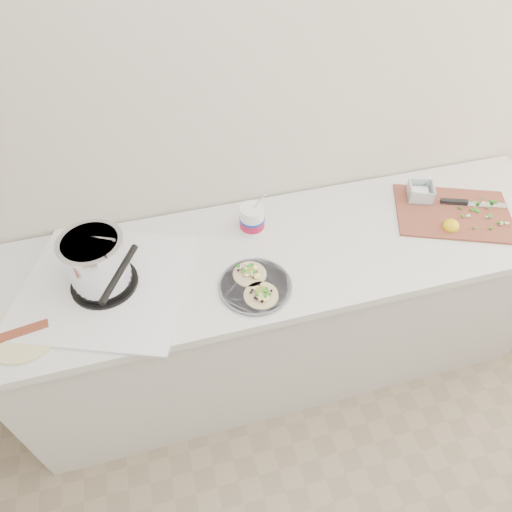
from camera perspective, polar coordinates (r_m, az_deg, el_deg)
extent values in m
cube|color=beige|center=(1.83, 2.37, 16.80)|extent=(3.50, 0.05, 2.60)
cube|color=silver|center=(2.22, 3.90, -6.99)|extent=(2.40, 0.62, 0.86)
cube|color=silver|center=(1.86, 4.77, 0.67)|extent=(2.44, 0.66, 0.04)
cube|color=silver|center=(1.79, -18.28, -3.47)|extent=(0.76, 0.74, 0.01)
cylinder|color=black|center=(1.78, -18.38, -3.19)|extent=(0.25, 0.25, 0.01)
torus|color=black|center=(1.77, -18.51, -2.84)|extent=(0.21, 0.21, 0.02)
cylinder|color=silver|center=(1.69, -19.34, -0.52)|extent=(0.21, 0.21, 0.19)
cylinder|color=#57575E|center=(1.70, -0.10, -3.80)|extent=(0.26, 0.26, 0.01)
cylinder|color=#57575E|center=(1.69, -0.10, -3.69)|extent=(0.27, 0.27, 0.00)
cylinder|color=white|center=(1.87, -0.48, 4.60)|extent=(0.10, 0.10, 0.12)
cylinder|color=#A71232|center=(1.88, -0.48, 4.29)|extent=(0.10, 0.10, 0.04)
cylinder|color=#192D99|center=(1.87, -0.48, 4.71)|extent=(0.10, 0.10, 0.01)
cube|color=brown|center=(2.16, 23.40, 4.97)|extent=(0.57, 0.49, 0.01)
cube|color=white|center=(2.17, 19.82, 7.35)|extent=(0.07, 0.07, 0.03)
ellipsoid|color=yellow|center=(2.06, 23.24, 3.63)|extent=(0.07, 0.07, 0.06)
cube|color=silver|center=(2.25, 26.74, 5.77)|extent=(0.18, 0.09, 0.00)
cube|color=black|center=(2.20, 23.53, 6.24)|extent=(0.12, 0.06, 0.02)
cylinder|color=beige|center=(1.77, -26.93, -8.52)|extent=(0.25, 0.25, 0.01)
cube|color=brown|center=(1.76, -27.05, -8.32)|extent=(0.16, 0.06, 0.01)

